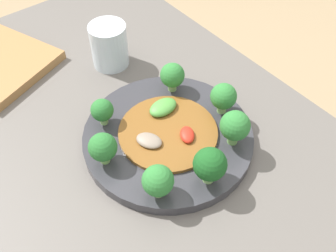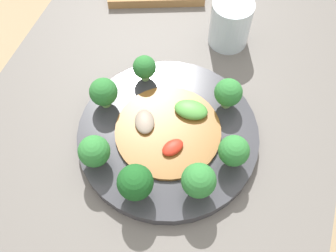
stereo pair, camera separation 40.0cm
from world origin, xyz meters
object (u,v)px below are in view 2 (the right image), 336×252
object	(u,v)px
broccoli_northwest	(94,152)
broccoli_southeast	(228,93)
broccoli_northeast	(144,67)
broccoli_southwest	(199,181)
stirfry_center	(170,128)
drinking_glass	(230,23)
plate	(168,135)
broccoli_north	(104,92)
broccoli_south	(234,151)
broccoli_west	(135,183)

from	to	relation	value
broccoli_northwest	broccoli_southeast	world-z (taller)	same
broccoli_northeast	broccoli_southeast	bearing A→B (deg)	-92.95
broccoli_northwest	broccoli_southwest	world-z (taller)	broccoli_southwest
stirfry_center	drinking_glass	size ratio (longest dim) A/B	1.88
stirfry_center	drinking_glass	bearing A→B (deg)	-8.75
plate	broccoli_north	world-z (taller)	broccoli_north
plate	broccoli_south	size ratio (longest dim) A/B	4.85
broccoli_northwest	broccoli_north	xyz separation A→B (m)	(0.11, 0.03, 0.00)
plate	broccoli_north	xyz separation A→B (m)	(0.02, 0.12, 0.05)
broccoli_north	broccoli_northeast	bearing A→B (deg)	-30.97
broccoli_west	broccoli_north	size ratio (longest dim) A/B	1.14
broccoli_south	plate	bearing A→B (deg)	80.32
broccoli_north	drinking_glass	bearing A→B (deg)	-34.43
broccoli_west	broccoli_south	world-z (taller)	broccoli_west
broccoli_west	broccoli_south	bearing A→B (deg)	-51.34
broccoli_northeast	drinking_glass	size ratio (longest dim) A/B	0.57
broccoli_southwest	stirfry_center	world-z (taller)	broccoli_southwest
plate	stirfry_center	size ratio (longest dim) A/B	1.72
broccoli_southeast	broccoli_southwest	size ratio (longest dim) A/B	0.89
broccoli_west	broccoli_southwest	xyz separation A→B (m)	(0.03, -0.09, 0.00)
broccoli_southeast	broccoli_northeast	world-z (taller)	broccoli_southeast
broccoli_south	broccoli_north	bearing A→B (deg)	80.95
broccoli_west	broccoli_southwest	distance (m)	0.09
broccoli_south	drinking_glass	size ratio (longest dim) A/B	0.67
broccoli_northeast	broccoli_southwest	distance (m)	0.24
broccoli_north	broccoli_south	xyz separation A→B (m)	(-0.04, -0.24, 0.00)
broccoli_northeast	broccoli_west	bearing A→B (deg)	-162.60
broccoli_west	broccoli_northeast	xyz separation A→B (m)	(0.21, 0.07, -0.01)
drinking_glass	stirfry_center	bearing A→B (deg)	171.25
plate	stirfry_center	distance (m)	0.02
broccoli_north	broccoli_west	bearing A→B (deg)	-140.72
broccoli_southeast	broccoli_north	bearing A→B (deg)	108.64
plate	broccoli_west	xyz separation A→B (m)	(-0.12, 0.01, 0.05)
broccoli_northeast	drinking_glass	bearing A→B (deg)	-35.97
broccoli_southwest	drinking_glass	xyz separation A→B (m)	(0.34, 0.04, -0.02)
broccoli_southwest	broccoli_north	bearing A→B (deg)	62.44
broccoli_northeast	broccoli_southwest	size ratio (longest dim) A/B	0.78
plate	broccoli_west	bearing A→B (deg)	175.20
plate	broccoli_northwest	world-z (taller)	broccoli_northwest
broccoli_west	broccoli_north	xyz separation A→B (m)	(0.14, 0.11, -0.01)
broccoli_north	broccoli_northeast	xyz separation A→B (m)	(0.08, -0.05, -0.00)
broccoli_northwest	broccoli_southeast	xyz separation A→B (m)	(0.18, -0.17, 0.00)
broccoli_southwest	broccoli_south	distance (m)	0.08
broccoli_north	broccoli_southeast	size ratio (longest dim) A/B	0.99
plate	broccoli_northeast	distance (m)	0.13
plate	stirfry_center	world-z (taller)	stirfry_center
broccoli_west	broccoli_southwest	world-z (taller)	same
stirfry_center	broccoli_north	bearing A→B (deg)	84.18
broccoli_northwest	broccoli_northeast	distance (m)	0.18
plate	broccoli_southeast	bearing A→B (deg)	-42.45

